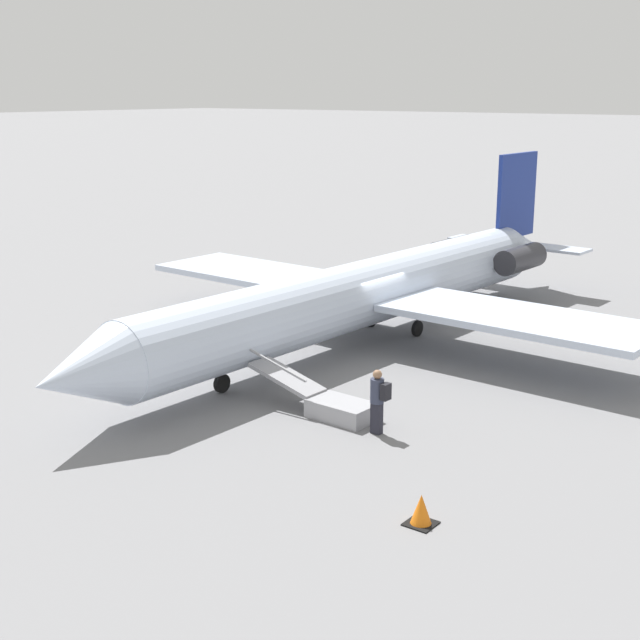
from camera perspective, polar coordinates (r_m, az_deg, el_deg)
ground_plane at (r=31.60m, az=2.57°, el=-1.50°), size 600.00×600.00×0.00m
airplane_main at (r=31.80m, az=3.50°, el=1.96°), size 26.61×20.08×6.06m
boarding_stairs at (r=24.59m, az=0.66°, el=-5.35°), size 1.17×4.05×1.57m
passenger at (r=23.16m, az=3.74°, el=-4.96°), size 0.36×0.55×1.74m
traffic_cone_near_stairs at (r=18.87m, az=6.49°, el=-12.02°), size 0.61×0.61×0.67m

